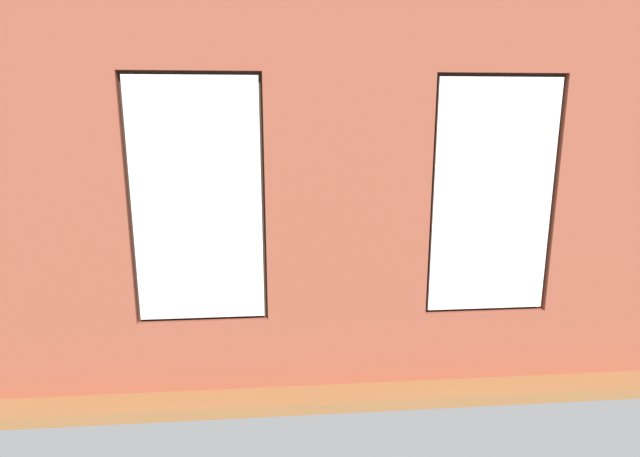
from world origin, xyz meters
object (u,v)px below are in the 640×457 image
(remote_gray, at_px, (294,258))
(potted_plant_corner_near_left, at_px, (465,222))
(coffee_table, at_px, (306,264))
(media_console, at_px, (105,276))
(potted_plant_mid_room_small, at_px, (356,244))
(remote_silver, at_px, (332,256))
(potted_plant_by_left_couch, at_px, (448,237))
(candle_jar, at_px, (306,256))
(couch_left, at_px, (513,270))
(cup_ceramic, at_px, (277,261))
(potted_plant_corner_far_left, at_px, (597,283))
(tv_flatscreen, at_px, (101,230))
(table_plant_small, at_px, (314,253))
(potted_plant_between_couches, at_px, (395,288))
(couch_by_window, at_px, (257,320))

(remote_gray, height_order, potted_plant_corner_near_left, potted_plant_corner_near_left)
(coffee_table, height_order, media_console, media_console)
(coffee_table, relative_size, potted_plant_mid_room_small, 2.42)
(remote_silver, xyz_separation_m, potted_plant_by_left_couch, (-1.98, -0.91, 0.02))
(candle_jar, relative_size, media_console, 0.10)
(couch_left, relative_size, cup_ceramic, 26.00)
(couch_left, relative_size, potted_plant_corner_far_left, 1.63)
(remote_silver, distance_m, tv_flatscreen, 3.09)
(table_plant_small, xyz_separation_m, remote_silver, (-0.27, -0.25, -0.12))
(remote_gray, relative_size, media_console, 0.15)
(coffee_table, bearing_deg, candle_jar, -90.00)
(cup_ceramic, height_order, media_console, media_console)
(potted_plant_mid_room_small, bearing_deg, media_console, 17.10)
(candle_jar, xyz_separation_m, remote_gray, (0.17, -0.10, -0.05))
(remote_gray, xyz_separation_m, potted_plant_between_couches, (-0.98, 1.87, 0.19))
(couch_left, xyz_separation_m, tv_flatscreen, (5.42, -0.39, 0.57))
(couch_left, relative_size, potted_plant_mid_room_small, 3.82)
(potted_plant_by_left_couch, bearing_deg, media_console, 12.36)
(coffee_table, height_order, potted_plant_between_couches, potted_plant_between_couches)
(coffee_table, bearing_deg, tv_flatscreen, 1.17)
(couch_by_window, bearing_deg, potted_plant_corner_near_left, -134.50)
(remote_gray, relative_size, potted_plant_corner_near_left, 0.22)
(remote_gray, distance_m, potted_plant_between_couches, 2.12)
(coffee_table, bearing_deg, potted_plant_corner_near_left, -149.06)
(coffee_table, xyz_separation_m, potted_plant_corner_near_left, (-2.90, -1.74, 0.17))
(remote_silver, xyz_separation_m, potted_plant_corner_near_left, (-2.53, -1.60, 0.11))
(remote_silver, bearing_deg, remote_gray, -72.73)
(remote_gray, distance_m, potted_plant_corner_near_left, 3.47)
(media_console, bearing_deg, potted_plant_corner_far_left, 161.39)
(couch_left, bearing_deg, remote_silver, -100.44)
(couch_left, height_order, potted_plant_between_couches, potted_plant_between_couches)
(cup_ceramic, bearing_deg, remote_gray, -137.32)
(potted_plant_corner_near_left, bearing_deg, potted_plant_between_couches, 59.35)
(couch_by_window, relative_size, coffee_table, 1.45)
(remote_gray, distance_m, tv_flatscreen, 2.56)
(cup_ceramic, xyz_separation_m, tv_flatscreen, (2.27, -0.06, 0.45))
(remote_silver, bearing_deg, potted_plant_corner_near_left, 135.38)
(remote_silver, bearing_deg, couch_left, 89.43)
(potted_plant_by_left_couch, bearing_deg, potted_plant_between_couches, 61.49)
(potted_plant_corner_near_left, height_order, potted_plant_mid_room_small, potted_plant_corner_near_left)
(coffee_table, relative_size, media_console, 1.15)
(cup_ceramic, distance_m, table_plant_small, 0.51)
(tv_flatscreen, xyz_separation_m, potted_plant_mid_room_small, (-3.53, -1.08, -0.54))
(couch_by_window, relative_size, potted_plant_corner_far_left, 1.50)
(cup_ceramic, xyz_separation_m, media_console, (2.27, -0.06, -0.17))
(potted_plant_corner_near_left, bearing_deg, table_plant_small, 33.54)
(remote_silver, relative_size, potted_plant_between_couches, 0.18)
(couch_by_window, distance_m, candle_jar, 1.93)
(remote_gray, relative_size, potted_plant_mid_room_small, 0.31)
(tv_flatscreen, bearing_deg, couch_left, 175.93)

